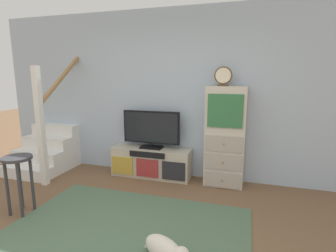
% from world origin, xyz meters
% --- Properties ---
extents(back_wall, '(6.40, 0.12, 2.70)m').
position_xyz_m(back_wall, '(0.00, 2.46, 1.35)').
color(back_wall, '#A8BCD1').
rests_on(back_wall, ground_plane).
extents(area_rug, '(2.60, 1.80, 0.01)m').
position_xyz_m(area_rug, '(0.00, 0.60, 0.01)').
color(area_rug, '#4C664C').
rests_on(area_rug, ground_plane).
extents(media_console, '(1.31, 0.38, 0.48)m').
position_xyz_m(media_console, '(-0.30, 2.19, 0.24)').
color(media_console, '#BCB29E').
rests_on(media_console, ground_plane).
extents(television, '(0.95, 0.22, 0.62)m').
position_xyz_m(television, '(-0.30, 2.22, 0.81)').
color(television, black).
rests_on(television, media_console).
extents(side_cabinet, '(0.58, 0.38, 1.51)m').
position_xyz_m(side_cabinet, '(0.88, 2.20, 0.75)').
color(side_cabinet, beige).
rests_on(side_cabinet, ground_plane).
extents(desk_clock, '(0.26, 0.08, 0.28)m').
position_xyz_m(desk_clock, '(0.82, 2.19, 1.65)').
color(desk_clock, '#4C3823').
rests_on(desk_clock, side_cabinet).
extents(staircase, '(1.00, 1.36, 2.20)m').
position_xyz_m(staircase, '(-2.24, 2.20, 0.37)').
color(staircase, white).
rests_on(staircase, ground_plane).
extents(bar_stool_near, '(0.34, 0.34, 0.72)m').
position_xyz_m(bar_stool_near, '(-1.39, 0.61, 0.53)').
color(bar_stool_near, '#333338').
rests_on(bar_stool_near, ground_plane).
extents(dog, '(0.50, 0.38, 0.23)m').
position_xyz_m(dog, '(0.55, 0.30, 0.12)').
color(dog, beige).
rests_on(dog, ground_plane).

